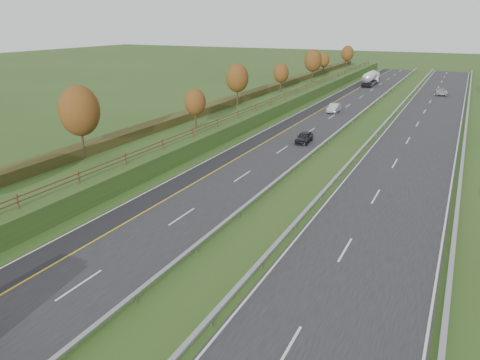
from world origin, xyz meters
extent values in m
plane|color=#2C4B1B|center=(8.00, 55.00, 0.00)|extent=(400.00, 400.00, 0.00)
cube|color=black|center=(0.00, 60.00, 0.02)|extent=(10.50, 200.00, 0.04)
cube|color=black|center=(16.50, 60.00, 0.02)|extent=(10.50, 200.00, 0.04)
cube|color=black|center=(-3.75, 60.00, 0.02)|extent=(3.00, 200.00, 0.04)
cube|color=silver|center=(-5.05, 60.00, 0.05)|extent=(0.15, 200.00, 0.01)
cube|color=gold|center=(-2.25, 60.00, 0.05)|extent=(0.15, 200.00, 0.01)
cube|color=silver|center=(5.05, 60.00, 0.05)|extent=(0.15, 200.00, 0.01)
cube|color=silver|center=(11.45, 60.00, 0.05)|extent=(0.15, 200.00, 0.01)
cube|color=silver|center=(21.55, 60.00, 0.05)|extent=(0.15, 200.00, 0.01)
cube|color=silver|center=(1.25, 11.00, 0.05)|extent=(0.15, 4.00, 0.01)
cube|color=silver|center=(15.25, 11.00, 0.05)|extent=(0.15, 4.00, 0.01)
cube|color=silver|center=(1.25, 23.00, 0.05)|extent=(0.15, 4.00, 0.01)
cube|color=silver|center=(15.25, 23.00, 0.05)|extent=(0.15, 4.00, 0.01)
cube|color=silver|center=(1.25, 35.00, 0.05)|extent=(0.15, 4.00, 0.01)
cube|color=silver|center=(15.25, 35.00, 0.05)|extent=(0.15, 4.00, 0.01)
cube|color=silver|center=(1.25, 47.00, 0.05)|extent=(0.15, 4.00, 0.01)
cube|color=silver|center=(15.25, 47.00, 0.05)|extent=(0.15, 4.00, 0.01)
cube|color=silver|center=(1.25, 59.00, 0.05)|extent=(0.15, 4.00, 0.01)
cube|color=silver|center=(15.25, 59.00, 0.05)|extent=(0.15, 4.00, 0.01)
cube|color=silver|center=(1.25, 71.00, 0.05)|extent=(0.15, 4.00, 0.01)
cube|color=silver|center=(15.25, 71.00, 0.05)|extent=(0.15, 4.00, 0.01)
cube|color=silver|center=(1.25, 83.00, 0.05)|extent=(0.15, 4.00, 0.01)
cube|color=silver|center=(15.25, 83.00, 0.05)|extent=(0.15, 4.00, 0.01)
cube|color=silver|center=(1.25, 95.00, 0.05)|extent=(0.15, 4.00, 0.01)
cube|color=silver|center=(15.25, 95.00, 0.05)|extent=(0.15, 4.00, 0.01)
cube|color=silver|center=(1.25, 107.00, 0.05)|extent=(0.15, 4.00, 0.01)
cube|color=silver|center=(15.25, 107.00, 0.05)|extent=(0.15, 4.00, 0.01)
cube|color=silver|center=(1.25, 119.00, 0.05)|extent=(0.15, 4.00, 0.01)
cube|color=silver|center=(15.25, 119.00, 0.05)|extent=(0.15, 4.00, 0.01)
cube|color=silver|center=(1.25, 131.00, 0.05)|extent=(0.15, 4.00, 0.01)
cube|color=silver|center=(15.25, 131.00, 0.05)|extent=(0.15, 4.00, 0.01)
cube|color=silver|center=(1.25, 143.00, 0.05)|extent=(0.15, 4.00, 0.01)
cube|color=silver|center=(15.25, 143.00, 0.05)|extent=(0.15, 4.00, 0.01)
cube|color=silver|center=(1.25, 155.00, 0.05)|extent=(0.15, 4.00, 0.01)
cube|color=silver|center=(15.25, 155.00, 0.05)|extent=(0.15, 4.00, 0.01)
cube|color=#2C4B1B|center=(-13.00, 60.00, 1.00)|extent=(12.00, 200.00, 2.00)
cube|color=#363A17|center=(-15.00, 60.00, 2.55)|extent=(2.20, 180.00, 1.10)
cube|color=#422B19|center=(-8.50, 60.00, 2.55)|extent=(0.08, 184.00, 0.10)
cube|color=#422B19|center=(-8.50, 60.00, 2.95)|extent=(0.08, 184.00, 0.10)
cube|color=#422B19|center=(-8.50, 15.00, 2.60)|extent=(0.12, 0.12, 1.20)
cube|color=#422B19|center=(-8.50, 21.50, 2.60)|extent=(0.12, 0.12, 1.20)
cube|color=#422B19|center=(-8.50, 28.00, 2.60)|extent=(0.12, 0.12, 1.20)
cube|color=#422B19|center=(-8.50, 34.50, 2.60)|extent=(0.12, 0.12, 1.20)
cube|color=#422B19|center=(-8.50, 41.00, 2.60)|extent=(0.12, 0.12, 1.20)
cube|color=#422B19|center=(-8.50, 47.50, 2.60)|extent=(0.12, 0.12, 1.20)
cube|color=#422B19|center=(-8.50, 54.00, 2.60)|extent=(0.12, 0.12, 1.20)
cube|color=#422B19|center=(-8.50, 60.50, 2.60)|extent=(0.12, 0.12, 1.20)
cube|color=#422B19|center=(-8.50, 67.00, 2.60)|extent=(0.12, 0.12, 1.20)
cube|color=#422B19|center=(-8.50, 73.50, 2.60)|extent=(0.12, 0.12, 1.20)
cube|color=#422B19|center=(-8.50, 80.00, 2.60)|extent=(0.12, 0.12, 1.20)
cube|color=#422B19|center=(-8.50, 86.50, 2.60)|extent=(0.12, 0.12, 1.20)
cube|color=#422B19|center=(-8.50, 93.00, 2.60)|extent=(0.12, 0.12, 1.20)
cube|color=#422B19|center=(-8.50, 99.50, 2.60)|extent=(0.12, 0.12, 1.20)
cube|color=#422B19|center=(-8.50, 106.00, 2.60)|extent=(0.12, 0.12, 1.20)
cube|color=#422B19|center=(-8.50, 112.50, 2.60)|extent=(0.12, 0.12, 1.20)
cube|color=#422B19|center=(-8.50, 119.00, 2.60)|extent=(0.12, 0.12, 1.20)
cube|color=#422B19|center=(-8.50, 125.50, 2.60)|extent=(0.12, 0.12, 1.20)
cube|color=#422B19|center=(-8.50, 132.00, 2.60)|extent=(0.12, 0.12, 1.20)
cube|color=#422B19|center=(-8.50, 138.50, 2.60)|extent=(0.12, 0.12, 1.20)
cube|color=#422B19|center=(-8.50, 145.00, 2.60)|extent=(0.12, 0.12, 1.20)
cube|color=#422B19|center=(-8.50, 151.50, 2.60)|extent=(0.12, 0.12, 1.20)
cube|color=gray|center=(5.70, 60.00, 0.62)|extent=(0.32, 200.00, 0.18)
cube|color=gray|center=(5.70, 11.00, 0.28)|extent=(0.10, 0.14, 0.56)
cube|color=gray|center=(5.70, 18.00, 0.28)|extent=(0.10, 0.14, 0.56)
cube|color=gray|center=(5.70, 25.00, 0.28)|extent=(0.10, 0.14, 0.56)
cube|color=gray|center=(5.70, 32.00, 0.28)|extent=(0.10, 0.14, 0.56)
cube|color=gray|center=(5.70, 39.00, 0.28)|extent=(0.10, 0.14, 0.56)
cube|color=gray|center=(5.70, 46.00, 0.28)|extent=(0.10, 0.14, 0.56)
cube|color=gray|center=(5.70, 53.00, 0.28)|extent=(0.10, 0.14, 0.56)
cube|color=gray|center=(5.70, 60.00, 0.28)|extent=(0.10, 0.14, 0.56)
cube|color=gray|center=(5.70, 67.00, 0.28)|extent=(0.10, 0.14, 0.56)
cube|color=gray|center=(5.70, 74.00, 0.28)|extent=(0.10, 0.14, 0.56)
cube|color=gray|center=(5.70, 81.00, 0.28)|extent=(0.10, 0.14, 0.56)
cube|color=gray|center=(5.70, 88.00, 0.28)|extent=(0.10, 0.14, 0.56)
cube|color=gray|center=(5.70, 95.00, 0.28)|extent=(0.10, 0.14, 0.56)
cube|color=gray|center=(5.70, 102.00, 0.28)|extent=(0.10, 0.14, 0.56)
cube|color=gray|center=(5.70, 109.00, 0.28)|extent=(0.10, 0.14, 0.56)
cube|color=gray|center=(5.70, 116.00, 0.28)|extent=(0.10, 0.14, 0.56)
cube|color=gray|center=(5.70, 123.00, 0.28)|extent=(0.10, 0.14, 0.56)
cube|color=gray|center=(5.70, 130.00, 0.28)|extent=(0.10, 0.14, 0.56)
cube|color=gray|center=(5.70, 137.00, 0.28)|extent=(0.10, 0.14, 0.56)
cube|color=gray|center=(5.70, 144.00, 0.28)|extent=(0.10, 0.14, 0.56)
cube|color=gray|center=(5.70, 151.00, 0.28)|extent=(0.10, 0.14, 0.56)
cube|color=gray|center=(5.70, 158.00, 0.28)|extent=(0.10, 0.14, 0.56)
cube|color=gray|center=(10.80, 60.00, 0.62)|extent=(0.32, 200.00, 0.18)
cube|color=gray|center=(10.80, 11.00, 0.28)|extent=(0.10, 0.14, 0.56)
cube|color=gray|center=(10.80, 18.00, 0.28)|extent=(0.10, 0.14, 0.56)
cube|color=gray|center=(10.80, 25.00, 0.28)|extent=(0.10, 0.14, 0.56)
cube|color=gray|center=(10.80, 32.00, 0.28)|extent=(0.10, 0.14, 0.56)
cube|color=gray|center=(10.80, 39.00, 0.28)|extent=(0.10, 0.14, 0.56)
cube|color=gray|center=(10.80, 46.00, 0.28)|extent=(0.10, 0.14, 0.56)
cube|color=gray|center=(10.80, 53.00, 0.28)|extent=(0.10, 0.14, 0.56)
cube|color=gray|center=(10.80, 60.00, 0.28)|extent=(0.10, 0.14, 0.56)
cube|color=gray|center=(10.80, 67.00, 0.28)|extent=(0.10, 0.14, 0.56)
cube|color=gray|center=(10.80, 74.00, 0.28)|extent=(0.10, 0.14, 0.56)
cube|color=gray|center=(10.80, 81.00, 0.28)|extent=(0.10, 0.14, 0.56)
cube|color=gray|center=(10.80, 88.00, 0.28)|extent=(0.10, 0.14, 0.56)
cube|color=gray|center=(10.80, 95.00, 0.28)|extent=(0.10, 0.14, 0.56)
cube|color=gray|center=(10.80, 102.00, 0.28)|extent=(0.10, 0.14, 0.56)
cube|color=gray|center=(10.80, 109.00, 0.28)|extent=(0.10, 0.14, 0.56)
cube|color=gray|center=(10.80, 116.00, 0.28)|extent=(0.10, 0.14, 0.56)
cube|color=gray|center=(10.80, 123.00, 0.28)|extent=(0.10, 0.14, 0.56)
cube|color=gray|center=(10.80, 130.00, 0.28)|extent=(0.10, 0.14, 0.56)
cube|color=gray|center=(10.80, 137.00, 0.28)|extent=(0.10, 0.14, 0.56)
cube|color=gray|center=(10.80, 144.00, 0.28)|extent=(0.10, 0.14, 0.56)
cube|color=gray|center=(10.80, 151.00, 0.28)|extent=(0.10, 0.14, 0.56)
cube|color=gray|center=(10.80, 158.00, 0.28)|extent=(0.10, 0.14, 0.56)
cube|color=gray|center=(22.30, 60.00, 0.62)|extent=(0.32, 200.00, 0.18)
cube|color=gray|center=(22.30, 18.00, 0.28)|extent=(0.10, 0.14, 0.56)
cube|color=gray|center=(22.30, 32.00, 0.28)|extent=(0.10, 0.14, 0.56)
cube|color=gray|center=(22.30, 46.00, 0.28)|extent=(0.10, 0.14, 0.56)
cube|color=gray|center=(22.30, 60.00, 0.28)|extent=(0.10, 0.14, 0.56)
cube|color=gray|center=(22.30, 74.00, 0.28)|extent=(0.10, 0.14, 0.56)
cube|color=gray|center=(22.30, 88.00, 0.28)|extent=(0.10, 0.14, 0.56)
cube|color=gray|center=(22.30, 102.00, 0.28)|extent=(0.10, 0.14, 0.56)
cube|color=gray|center=(22.30, 116.00, 0.28)|extent=(0.10, 0.14, 0.56)
cube|color=gray|center=(22.30, 130.00, 0.28)|extent=(0.10, 0.14, 0.56)
cube|color=gray|center=(22.30, 144.00, 0.28)|extent=(0.10, 0.14, 0.56)
cube|color=gray|center=(22.30, 158.00, 0.28)|extent=(0.10, 0.14, 0.56)
cylinder|color=#2D2116|center=(-14.00, 28.00, 3.58)|extent=(0.24, 0.24, 3.15)
ellipsoid|color=#4C2B10|center=(-14.00, 28.00, 7.04)|extent=(4.20, 4.20, 5.25)
cylinder|color=#2D2116|center=(-11.00, 46.00, 3.08)|extent=(0.24, 0.24, 2.16)
ellipsoid|color=#4C2B10|center=(-11.00, 46.00, 5.46)|extent=(2.88, 2.88, 3.60)
cylinder|color=#2D2116|center=(-13.50, 64.00, 3.44)|extent=(0.24, 0.24, 2.88)
ellipsoid|color=#4C2B10|center=(-13.50, 64.00, 6.61)|extent=(3.84, 3.84, 4.80)
cylinder|color=#2D2116|center=(-12.50, 82.00, 3.17)|extent=(0.24, 0.24, 2.34)
ellipsoid|color=#4C2B10|center=(-12.50, 82.00, 5.74)|extent=(3.12, 3.12, 3.90)
cylinder|color=#2D2116|center=(-11.50, 100.00, 3.53)|extent=(0.24, 0.24, 3.06)
ellipsoid|color=#4C2B10|center=(-11.50, 100.00, 6.90)|extent=(4.08, 4.08, 5.10)
cylinder|color=#2D2116|center=(-14.00, 118.00, 3.12)|extent=(0.24, 0.24, 2.25)
ellipsoid|color=#4C2B10|center=(-14.00, 118.00, 5.60)|extent=(3.00, 3.00, 3.75)
cylinder|color=#2D2116|center=(-12.00, 136.00, 3.35)|extent=(0.24, 0.24, 2.70)
ellipsoid|color=#4C2B10|center=(-12.00, 136.00, 6.32)|extent=(3.60, 3.60, 4.50)
cube|color=silver|center=(-0.80, 119.73, 1.59)|extent=(2.40, 2.20, 2.30)
cube|color=gray|center=(-0.80, 114.33, 0.59)|extent=(2.30, 8.50, 0.25)
cylinder|color=silver|center=(-0.80, 114.33, 2.35)|extent=(2.30, 8.50, 2.30)
cylinder|color=black|center=(-0.80, 120.23, 0.56)|extent=(2.20, 1.04, 1.04)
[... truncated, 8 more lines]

